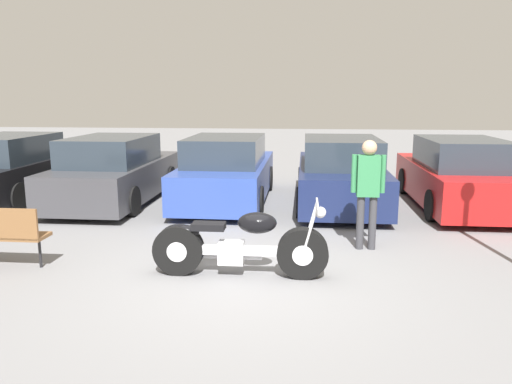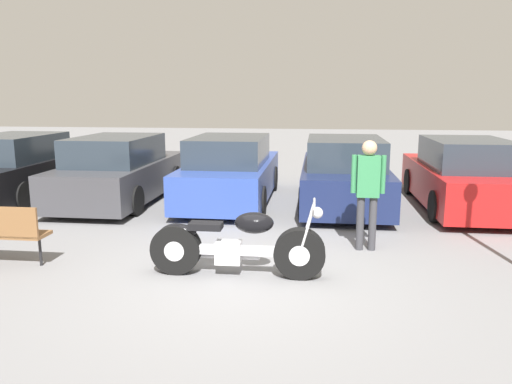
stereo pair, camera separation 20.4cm
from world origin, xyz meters
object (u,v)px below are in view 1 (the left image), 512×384
(person_standing, at_px, (368,185))
(motorcycle, at_px, (238,245))
(parked_car_black, at_px, (14,169))
(parked_car_blue, at_px, (227,172))
(parked_car_navy, at_px, (340,174))
(parked_car_red, at_px, (458,176))
(parked_car_dark_grey, at_px, (115,172))

(person_standing, bearing_deg, motorcycle, -143.24)
(parked_car_black, distance_m, person_standing, 8.43)
(parked_car_blue, bearing_deg, parked_car_navy, -1.32)
(parked_car_black, distance_m, parked_car_red, 10.10)
(parked_car_dark_grey, bearing_deg, motorcycle, -52.71)
(parked_car_dark_grey, height_order, parked_car_navy, same)
(parked_car_navy, height_order, parked_car_red, same)
(parked_car_blue, distance_m, person_standing, 4.32)
(parked_car_dark_grey, xyz_separation_m, parked_car_red, (7.58, 0.19, 0.00))
(parked_car_black, xyz_separation_m, parked_car_navy, (7.58, 0.03, 0.00))
(motorcycle, height_order, person_standing, person_standing)
(parked_car_blue, height_order, parked_car_red, same)
(parked_car_black, xyz_separation_m, parked_car_dark_grey, (2.53, -0.15, 0.00))
(parked_car_navy, relative_size, person_standing, 2.63)
(parked_car_dark_grey, xyz_separation_m, parked_car_blue, (2.53, 0.25, 0.00))
(motorcycle, xyz_separation_m, parked_car_blue, (-0.88, 4.72, 0.26))
(parked_car_black, height_order, person_standing, person_standing)
(parked_car_black, bearing_deg, person_standing, -22.65)
(parked_car_red, xyz_separation_m, person_standing, (-2.33, -3.28, 0.35))
(parked_car_red, bearing_deg, parked_car_navy, -179.90)
(motorcycle, relative_size, parked_car_dark_grey, 0.52)
(motorcycle, relative_size, parked_car_navy, 0.52)
(parked_car_blue, relative_size, parked_car_red, 1.00)
(parked_car_black, xyz_separation_m, parked_car_blue, (5.05, 0.09, 0.00))
(parked_car_black, distance_m, parked_car_dark_grey, 2.53)
(parked_car_navy, bearing_deg, parked_car_dark_grey, -177.88)
(parked_car_dark_grey, distance_m, parked_car_red, 7.58)
(motorcycle, height_order, parked_car_red, parked_car_red)
(parked_car_blue, bearing_deg, person_standing, -50.75)
(parked_car_dark_grey, height_order, parked_car_blue, same)
(motorcycle, relative_size, parked_car_black, 0.52)
(motorcycle, distance_m, parked_car_black, 7.52)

